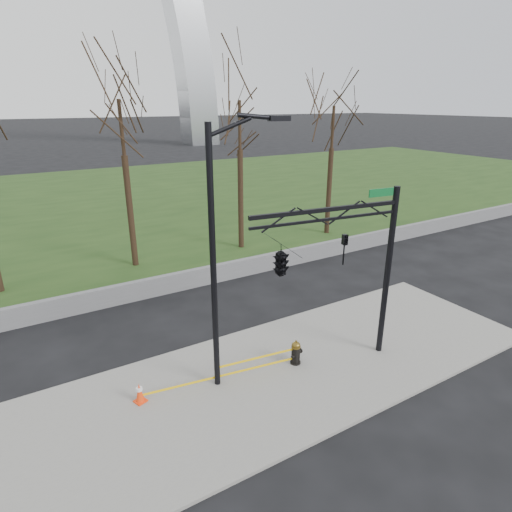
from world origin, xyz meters
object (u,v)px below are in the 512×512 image
fire_hydrant (296,353)px  street_light (220,245)px  traffic_cone (140,393)px  traffic_signal_mast (304,256)px

fire_hydrant → street_light: street_light is taller
traffic_cone → traffic_signal_mast: 6.31m
traffic_cone → street_light: (2.57, -0.42, 4.28)m
fire_hydrant → traffic_signal_mast: bearing=-130.7°
fire_hydrant → traffic_cone: bearing=153.0°
fire_hydrant → traffic_signal_mast: traffic_signal_mast is taller
fire_hydrant → traffic_cone: (-5.12, 0.76, -0.09)m
fire_hydrant → traffic_cone: 5.18m
street_light → traffic_signal_mast: (2.37, -0.78, -0.55)m
traffic_cone → street_light: size_ratio=0.08×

